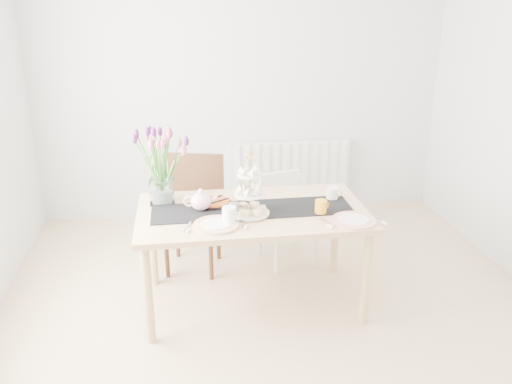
{
  "coord_description": "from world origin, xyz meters",
  "views": [
    {
      "loc": [
        -0.62,
        -3.01,
        2.21
      ],
      "look_at": [
        -0.12,
        0.42,
        0.9
      ],
      "focal_mm": 38.0,
      "sensor_mm": 36.0,
      "label": 1
    }
  ],
  "objects": [
    {
      "name": "cake_stand",
      "position": [
        -0.17,
        0.39,
        0.86
      ],
      "size": [
        0.27,
        0.27,
        0.4
      ],
      "rotation": [
        0.0,
        0.0,
        0.05
      ],
      "color": "gold",
      "rests_on": "dining_table"
    },
    {
      "name": "teapot",
      "position": [
        -0.5,
        0.51,
        0.82
      ],
      "size": [
        0.25,
        0.21,
        0.15
      ],
      "primitive_type": null,
      "rotation": [
        0.0,
        0.0,
        -0.12
      ],
      "color": "silver",
      "rests_on": "dining_table"
    },
    {
      "name": "chair_white",
      "position": [
        0.22,
        1.16,
        0.43
      ],
      "size": [
        0.47,
        0.47,
        0.75
      ],
      "rotation": [
        0.0,
        0.0,
        0.25
      ],
      "color": "silver",
      "rests_on": "ground"
    },
    {
      "name": "cream_jug",
      "position": [
        0.47,
        0.59,
        0.79
      ],
      "size": [
        0.1,
        0.1,
        0.09
      ],
      "primitive_type": "cylinder",
      "rotation": [
        0.0,
        0.0,
        -0.14
      ],
      "color": "white",
      "rests_on": "dining_table"
    },
    {
      "name": "radiator",
      "position": [
        0.5,
        2.19,
        0.45
      ],
      "size": [
        1.2,
        0.08,
        0.6
      ],
      "primitive_type": "cube",
      "color": "white",
      "rests_on": "room_shell"
    },
    {
      "name": "mug_grey",
      "position": [
        -0.28,
        0.39,
        0.79
      ],
      "size": [
        0.1,
        0.1,
        0.09
      ],
      "primitive_type": "cylinder",
      "rotation": [
        0.0,
        0.0,
        0.53
      ],
      "color": "slate",
      "rests_on": "dining_table"
    },
    {
      "name": "dining_table",
      "position": [
        -0.14,
        0.47,
        0.67
      ],
      "size": [
        1.6,
        0.9,
        0.75
      ],
      "color": "tan",
      "rests_on": "ground"
    },
    {
      "name": "tart_tin",
      "position": [
        -0.4,
        0.6,
        0.76
      ],
      "size": [
        0.25,
        0.25,
        0.03
      ],
      "rotation": [
        0.0,
        0.0,
        0.28
      ],
      "color": "black",
      "rests_on": "dining_table"
    },
    {
      "name": "table_runner",
      "position": [
        -0.14,
        0.47,
        0.75
      ],
      "size": [
        1.4,
        0.35,
        0.01
      ],
      "primitive_type": "cube",
      "color": "black",
      "rests_on": "dining_table"
    },
    {
      "name": "room_shell",
      "position": [
        0.0,
        0.0,
        1.3
      ],
      "size": [
        4.5,
        4.5,
        4.5
      ],
      "color": "tan",
      "rests_on": "ground"
    },
    {
      "name": "mug_white",
      "position": [
        -0.32,
        0.27,
        0.81
      ],
      "size": [
        0.12,
        0.12,
        0.11
      ],
      "primitive_type": "cylinder",
      "rotation": [
        0.0,
        0.0,
        -0.44
      ],
      "color": "white",
      "rests_on": "dining_table"
    },
    {
      "name": "plate_right",
      "position": [
        0.5,
        0.17,
        0.76
      ],
      "size": [
        0.38,
        0.38,
        0.02
      ],
      "primitive_type": "cylinder",
      "rotation": [
        0.0,
        0.0,
        0.33
      ],
      "color": "white",
      "rests_on": "dining_table"
    },
    {
      "name": "tulip_vase",
      "position": [
        -0.77,
        0.72,
        1.1
      ],
      "size": [
        0.64,
        0.64,
        0.55
      ],
      "rotation": [
        0.0,
        0.0,
        -0.01
      ],
      "color": "silver",
      "rests_on": "dining_table"
    },
    {
      "name": "plate_left",
      "position": [
        -0.41,
        0.23,
        0.76
      ],
      "size": [
        0.38,
        0.38,
        0.02
      ],
      "primitive_type": "cylinder",
      "rotation": [
        0.0,
        0.0,
        -0.32
      ],
      "color": "silver",
      "rests_on": "dining_table"
    },
    {
      "name": "chair_brown",
      "position": [
        -0.53,
        1.17,
        0.55
      ],
      "size": [
        0.56,
        0.56,
        0.94
      ],
      "rotation": [
        0.0,
        0.0,
        -0.24
      ],
      "color": "#3D2616",
      "rests_on": "ground"
    },
    {
      "name": "mug_orange",
      "position": [
        0.32,
        0.34,
        0.8
      ],
      "size": [
        0.11,
        0.11,
        0.1
      ],
      "primitive_type": "cylinder",
      "rotation": [
        0.0,
        0.0,
        0.47
      ],
      "color": "#FEA41C",
      "rests_on": "dining_table"
    }
  ]
}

